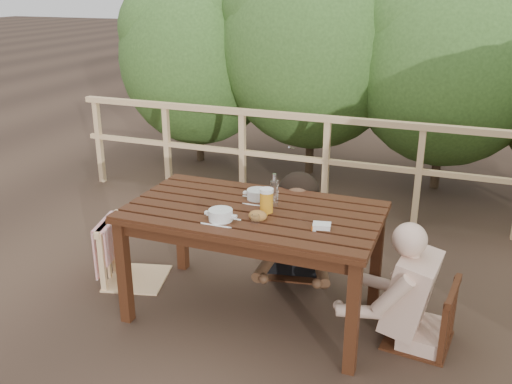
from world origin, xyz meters
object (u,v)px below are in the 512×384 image
(chair_left, at_px, (133,225))
(bottle, at_px, (274,191))
(bread_roll, at_px, (258,216))
(chair_right, at_px, (424,285))
(table, at_px, (253,263))
(diner_right, at_px, (433,250))
(chair_far, at_px, (299,220))
(soup_near, at_px, (221,216))
(woman, at_px, (301,192))
(tumbler, at_px, (255,220))
(soup_far, at_px, (258,195))
(butter_tub, at_px, (322,227))
(beer_glass, at_px, (266,201))

(chair_left, bearing_deg, bottle, -104.56)
(bread_roll, bearing_deg, bottle, 85.23)
(chair_right, height_order, bottle, bottle)
(table, bearing_deg, diner_right, 2.74)
(chair_far, relative_size, chair_right, 1.06)
(bread_roll, bearing_deg, soup_near, -154.39)
(table, distance_m, chair_far, 0.71)
(diner_right, bearing_deg, table, 99.29)
(chair_left, bearing_deg, table, -110.35)
(table, bearing_deg, bottle, 43.44)
(chair_left, bearing_deg, bread_roll, -117.37)
(woman, bearing_deg, soup_near, 65.25)
(diner_right, bearing_deg, tumbler, 110.55)
(table, relative_size, soup_far, 6.73)
(soup_near, distance_m, butter_tub, 0.64)
(chair_right, height_order, bread_roll, bread_roll)
(chair_far, relative_size, butter_tub, 8.11)
(chair_left, bearing_deg, soup_far, -100.22)
(table, xyz_separation_m, soup_near, (-0.12, -0.25, 0.43))
(diner_right, distance_m, soup_near, 1.34)
(chair_left, height_order, soup_near, chair_left)
(chair_left, xyz_separation_m, bottle, (1.14, -0.00, 0.43))
(chair_right, height_order, beer_glass, beer_glass)
(diner_right, distance_m, bread_roll, 1.11)
(bread_roll, bearing_deg, chair_left, 167.06)
(woman, xyz_separation_m, diner_right, (1.05, -0.67, -0.01))
(soup_far, relative_size, beer_glass, 1.42)
(chair_left, height_order, woman, woman)
(soup_far, bearing_deg, soup_near, -101.23)
(bottle, bearing_deg, tumbler, -92.78)
(diner_right, relative_size, beer_glass, 7.59)
(chair_left, height_order, chair_far, chair_left)
(tumbler, bearing_deg, soup_near, -169.23)
(soup_far, xyz_separation_m, butter_tub, (0.55, -0.33, -0.02))
(chair_far, relative_size, diner_right, 0.67)
(table, distance_m, woman, 0.79)
(soup_near, bearing_deg, butter_tub, 9.36)
(soup_far, relative_size, butter_tub, 2.26)
(table, relative_size, tumbler, 25.57)
(chair_right, xyz_separation_m, bottle, (-1.03, 0.05, 0.48))
(chair_right, relative_size, soup_near, 3.24)
(chair_far, distance_m, soup_near, 1.05)
(soup_far, bearing_deg, bottle, -27.04)
(chair_left, relative_size, chair_far, 1.04)
(chair_far, distance_m, soup_far, 0.66)
(table, xyz_separation_m, soup_far, (-0.04, 0.18, 0.43))
(table, distance_m, chair_right, 1.14)
(chair_right, xyz_separation_m, soup_near, (-1.26, -0.31, 0.40))
(chair_far, relative_size, bread_roll, 7.32)
(bottle, bearing_deg, chair_far, 89.12)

